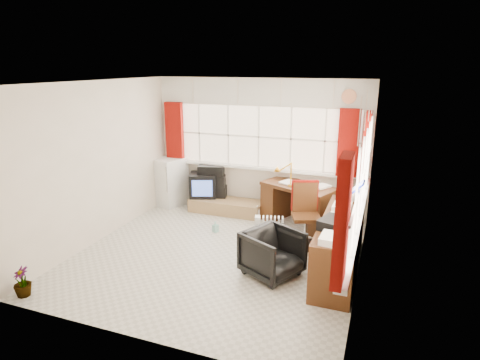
# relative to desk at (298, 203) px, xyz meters

# --- Properties ---
(ground) EXTENTS (4.00, 4.00, 0.00)m
(ground) POSITION_rel_desk_xyz_m (-0.85, -1.60, -0.40)
(ground) COLOR beige
(ground) RESTS_ON ground
(room_walls) EXTENTS (4.00, 4.00, 4.00)m
(room_walls) POSITION_rel_desk_xyz_m (-0.85, -1.60, 1.10)
(room_walls) COLOR beige
(room_walls) RESTS_ON ground
(window_back) EXTENTS (3.70, 0.12, 3.60)m
(window_back) POSITION_rel_desk_xyz_m (-0.85, 0.34, 0.54)
(window_back) COLOR #FAE4C6
(window_back) RESTS_ON room_walls
(window_right) EXTENTS (0.12, 3.70, 3.60)m
(window_right) POSITION_rel_desk_xyz_m (1.09, -1.60, 0.54)
(window_right) COLOR #FAE4C6
(window_right) RESTS_ON room_walls
(curtains) EXTENTS (3.83, 3.83, 1.15)m
(curtains) POSITION_rel_desk_xyz_m (0.07, -0.68, 1.05)
(curtains) COLOR maroon
(curtains) RESTS_ON room_walls
(overhead_cabinets) EXTENTS (3.98, 3.98, 0.48)m
(overhead_cabinets) POSITION_rel_desk_xyz_m (0.13, -0.62, 1.85)
(overhead_cabinets) COLOR silver
(overhead_cabinets) RESTS_ON room_walls
(desk) EXTENTS (1.40, 1.07, 0.76)m
(desk) POSITION_rel_desk_xyz_m (0.00, 0.00, 0.00)
(desk) COLOR #542813
(desk) RESTS_ON ground
(desk_lamp) EXTENTS (0.16, 0.14, 0.41)m
(desk_lamp) POSITION_rel_desk_xyz_m (-0.12, -0.09, 0.61)
(desk_lamp) COLOR #E49F09
(desk_lamp) RESTS_ON desk
(task_chair) EXTENTS (0.55, 0.57, 1.01)m
(task_chair) POSITION_rel_desk_xyz_m (0.27, -0.75, 0.13)
(task_chair) COLOR black
(task_chair) RESTS_ON ground
(office_chair) EXTENTS (0.91, 0.91, 0.62)m
(office_chair) POSITION_rel_desk_xyz_m (0.06, -1.86, -0.09)
(office_chair) COLOR black
(office_chair) RESTS_ON ground
(radiator) EXTENTS (0.40, 0.24, 0.57)m
(radiator) POSITION_rel_desk_xyz_m (-0.15, -1.22, -0.17)
(radiator) COLOR white
(radiator) RESTS_ON ground
(credenza) EXTENTS (0.50, 2.00, 0.85)m
(credenza) POSITION_rel_desk_xyz_m (0.88, -1.40, -0.01)
(credenza) COLOR #542813
(credenza) RESTS_ON ground
(file_tray) EXTENTS (0.40, 0.46, 0.13)m
(file_tray) POSITION_rel_desk_xyz_m (0.83, -1.78, 0.41)
(file_tray) COLOR black
(file_tray) RESTS_ON credenza
(tv_bench) EXTENTS (1.40, 0.50, 0.25)m
(tv_bench) POSITION_rel_desk_xyz_m (-1.40, 0.12, -0.28)
(tv_bench) COLOR tan
(tv_bench) RESTS_ON ground
(crt_tv) EXTENTS (0.63, 0.60, 0.46)m
(crt_tv) POSITION_rel_desk_xyz_m (-1.91, 0.18, 0.08)
(crt_tv) COLOR black
(crt_tv) RESTS_ON tv_bench
(hifi_stack) EXTENTS (0.66, 0.50, 0.62)m
(hifi_stack) POSITION_rel_desk_xyz_m (-1.76, 0.27, 0.13)
(hifi_stack) COLOR black
(hifi_stack) RESTS_ON tv_bench
(mini_fridge) EXTENTS (0.71, 0.72, 0.94)m
(mini_fridge) POSITION_rel_desk_xyz_m (-2.65, 0.18, 0.07)
(mini_fridge) COLOR white
(mini_fridge) RESTS_ON ground
(spray_bottle_a) EXTENTS (0.11, 0.11, 0.27)m
(spray_bottle_a) POSITION_rel_desk_xyz_m (-0.73, -0.05, -0.27)
(spray_bottle_a) COLOR white
(spray_bottle_a) RESTS_ON ground
(spray_bottle_b) EXTENTS (0.11, 0.11, 0.19)m
(spray_bottle_b) POSITION_rel_desk_xyz_m (-1.22, -0.81, -0.31)
(spray_bottle_b) COLOR #87C9BB
(spray_bottle_b) RESTS_ON ground
(flower_vase) EXTENTS (0.27, 0.27, 0.38)m
(flower_vase) POSITION_rel_desk_xyz_m (-2.65, -3.40, -0.21)
(flower_vase) COLOR black
(flower_vase) RESTS_ON ground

